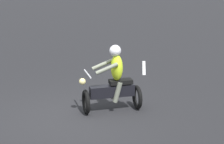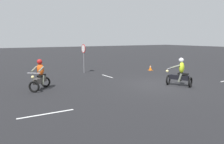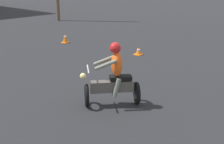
% 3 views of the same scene
% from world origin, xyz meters
% --- Properties ---
extents(ground_plane, '(120.00, 120.00, 0.00)m').
position_xyz_m(ground_plane, '(0.00, 0.00, 0.00)').
color(ground_plane, black).
extents(motorcycle_rider_foreground, '(1.54, 1.13, 1.66)m').
position_xyz_m(motorcycle_rider_foreground, '(-0.88, -0.69, 0.73)').
color(motorcycle_rider_foreground, black).
rests_on(motorcycle_rider_foreground, ground).
extents(lane_stripe_s, '(0.24, 1.75, 0.01)m').
position_xyz_m(lane_stripe_s, '(-1.32, -4.79, 0.00)').
color(lane_stripe_s, silver).
rests_on(lane_stripe_s, ground).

